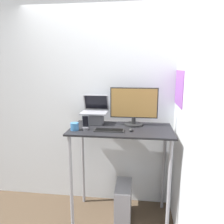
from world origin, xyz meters
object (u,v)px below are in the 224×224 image
cell_phone (86,125)px  monitor (134,107)px  keyboard (109,130)px  mouse (131,130)px  computer_tower (123,202)px  laptop (94,115)px

cell_phone → monitor: bearing=26.3°
monitor → keyboard: 0.42m
mouse → computer_tower: size_ratio=0.15×
computer_tower → monitor: bearing=58.0°
monitor → mouse: (-0.02, -0.24, -0.19)m
keyboard → computer_tower: keyboard is taller
monitor → mouse: size_ratio=8.13×
cell_phone → computer_tower: bearing=13.0°
keyboard → computer_tower: bearing=36.9°
monitor → computer_tower: 1.12m
laptop → monitor: monitor is taller
computer_tower → mouse: bearing=-48.8°
laptop → mouse: bearing=-30.9°
monitor → computer_tower: bearing=-122.0°
laptop → cell_phone: size_ratio=2.12×
laptop → computer_tower: (0.37, -0.18, -0.99)m
mouse → cell_phone: cell_phone is taller
mouse → computer_tower: 0.92m
keyboard → laptop: bearing=126.6°
mouse → keyboard: bearing=-173.6°
monitor → keyboard: (-0.25, -0.27, -0.20)m
monitor → mouse: monitor is taller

